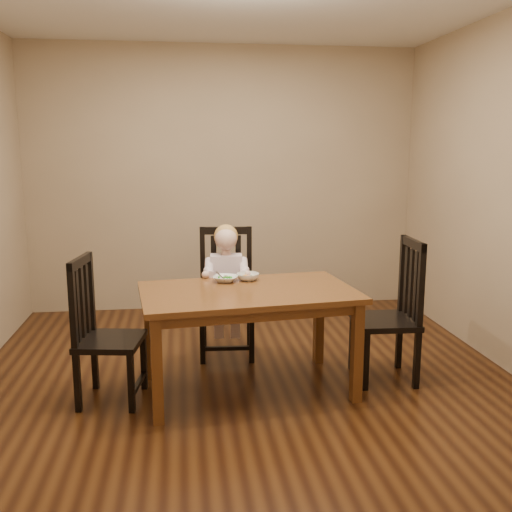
{
  "coord_description": "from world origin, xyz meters",
  "views": [
    {
      "loc": [
        -0.44,
        -3.94,
        1.69
      ],
      "look_at": [
        0.11,
        0.25,
        0.88
      ],
      "focal_mm": 40.0,
      "sensor_mm": 36.0,
      "label": 1
    }
  ],
  "objects": [
    {
      "name": "room",
      "position": [
        0.0,
        0.0,
        1.35
      ],
      "size": [
        4.01,
        4.01,
        2.71
      ],
      "color": "#43240E",
      "rests_on": "ground"
    },
    {
      "name": "toddler",
      "position": [
        -0.1,
        0.52,
        0.65
      ],
      "size": [
        0.36,
        0.44,
        0.58
      ],
      "primitive_type": null,
      "rotation": [
        0.0,
        0.0,
        3.07
      ],
      "color": "beige",
      "rests_on": "chair_child"
    },
    {
      "name": "chair_left",
      "position": [
        -0.98,
        -0.22,
        0.47
      ],
      "size": [
        0.47,
        0.48,
        0.99
      ],
      "rotation": [
        0.0,
        0.0,
        -1.73
      ],
      "color": "black",
      "rests_on": "room"
    },
    {
      "name": "chair_child",
      "position": [
        -0.09,
        0.57,
        0.5
      ],
      "size": [
        0.48,
        0.46,
        1.04
      ],
      "rotation": [
        0.0,
        0.0,
        3.07
      ],
      "color": "black",
      "rests_on": "room"
    },
    {
      "name": "bowl_veg",
      "position": [
        0.03,
        0.11,
        0.75
      ],
      "size": [
        0.22,
        0.22,
        0.05
      ],
      "primitive_type": "imported",
      "rotation": [
        0.0,
        0.0,
        -0.42
      ],
      "color": "white",
      "rests_on": "dining_table"
    },
    {
      "name": "dining_table",
      "position": [
        -0.0,
        -0.17,
        0.64
      ],
      "size": [
        1.54,
        1.03,
        0.73
      ],
      "rotation": [
        0.0,
        0.0,
        0.11
      ],
      "color": "#543513",
      "rests_on": "room"
    },
    {
      "name": "fork",
      "position": [
        -0.17,
        0.06,
        0.77
      ],
      "size": [
        0.06,
        0.11,
        0.04
      ],
      "rotation": [
        0.0,
        0.0,
        0.45
      ],
      "color": "silver",
      "rests_on": "bowl_peas"
    },
    {
      "name": "chair_right",
      "position": [
        1.06,
        -0.11,
        0.5
      ],
      "size": [
        0.45,
        0.47,
        1.04
      ],
      "rotation": [
        0.0,
        0.0,
        1.52
      ],
      "color": "black",
      "rests_on": "room"
    },
    {
      "name": "bowl_peas",
      "position": [
        -0.14,
        0.08,
        0.75
      ],
      "size": [
        0.22,
        0.22,
        0.04
      ],
      "primitive_type": "imported",
      "rotation": [
        0.0,
        0.0,
        -0.31
      ],
      "color": "white",
      "rests_on": "dining_table"
    }
  ]
}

